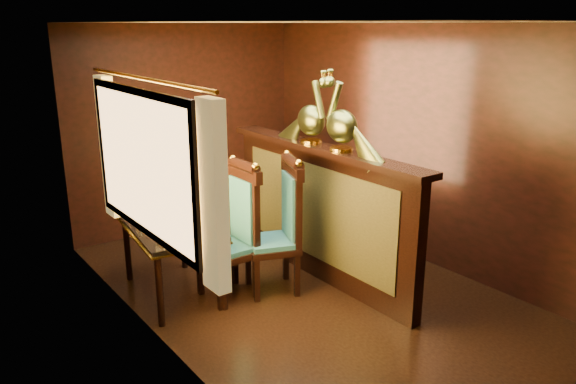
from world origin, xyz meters
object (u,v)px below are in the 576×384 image
Objects in this scene: chair_right at (238,226)px; chair_left at (284,221)px; dining_table at (170,231)px; peacock_left at (342,111)px; peacock_right at (311,107)px.

chair_left is at bearing -23.93° from chair_right.
dining_table is 1.94m from peacock_left.
chair_left is 1.16m from peacock_left.
peacock_left reaches higher than peacock_right.
chair_left is 1.14m from peacock_right.
chair_right is at bearing 152.59° from peacock_left.
dining_table is 1.07m from chair_left.
dining_table is 1.73× the size of peacock_left.
dining_table is 1.78× the size of peacock_right.
peacock_left is at bearing -90.00° from peacock_right.
peacock_right is at bearing 90.00° from peacock_left.
peacock_right is (0.00, 0.45, -0.01)m from peacock_left.
peacock_right is at bearing -7.94° from dining_table.
chair_right is (0.51, -0.36, 0.05)m from dining_table.
peacock_right is at bearing 0.09° from chair_right.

